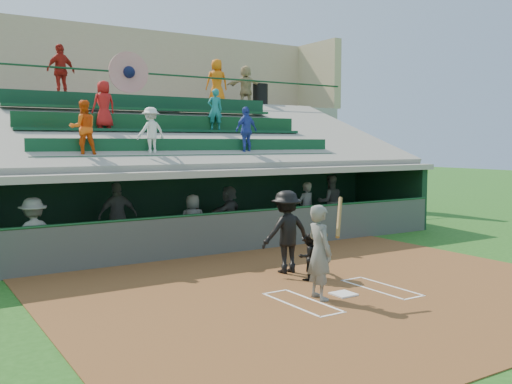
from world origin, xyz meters
TOP-DOWN VIEW (x-y plane):
  - ground at (0.00, 0.00)m, footprint 100.00×100.00m
  - dirt_slab at (0.00, 0.50)m, footprint 11.00×9.00m
  - home_plate at (0.00, 0.00)m, footprint 0.43×0.43m
  - batters_box_chalk at (0.00, 0.00)m, footprint 2.65×1.85m
  - dugout_floor at (0.00, 6.75)m, footprint 16.00×3.50m
  - concourse_slab at (0.00, 13.50)m, footprint 20.00×3.00m
  - grandstand at (-0.01, 10.51)m, footprint 20.40×10.40m
  - batter_at_plate at (-0.58, 0.03)m, footprint 0.88×0.78m
  - catcher at (0.17, 1.35)m, footprint 0.52×0.42m
  - home_umpire at (0.18, 2.21)m, footprint 1.26×0.75m
  - dugout_bench at (0.27, 7.92)m, footprint 16.29×1.30m
  - dugout_player_a at (-4.78, 5.24)m, footprint 1.17×0.74m
  - dugout_player_b at (-2.17, 7.08)m, footprint 1.11×0.48m
  - dugout_player_c at (-0.42, 5.87)m, footprint 0.84×0.64m
  - dugout_player_d at (1.39, 7.02)m, footprint 1.54×1.22m
  - dugout_player_e at (3.68, 6.06)m, footprint 0.67×0.48m
  - dugout_player_f at (5.35, 6.86)m, footprint 1.10×0.99m
  - trash_bin at (6.27, 12.79)m, footprint 0.66×0.66m
  - concourse_staff_a at (-2.38, 12.17)m, footprint 1.16×0.79m
  - concourse_staff_b at (3.84, 12.30)m, footprint 1.01×0.79m
  - concourse_staff_c at (5.53, 12.81)m, footprint 1.68×1.03m

SIDE VIEW (x-z plane):
  - ground at x=0.00m, z-range 0.00..0.00m
  - dirt_slab at x=0.00m, z-range 0.00..0.02m
  - dugout_floor at x=0.00m, z-range 0.00..0.04m
  - batters_box_chalk at x=0.00m, z-range 0.02..0.03m
  - home_plate at x=0.00m, z-range 0.02..0.05m
  - dugout_bench at x=0.27m, z-range 0.04..0.53m
  - catcher at x=0.17m, z-range 0.02..1.05m
  - dugout_player_c at x=-0.42m, z-range 0.04..1.59m
  - dugout_player_d at x=1.39m, z-range 0.04..1.68m
  - dugout_player_e at x=3.68m, z-range 0.04..1.77m
  - dugout_player_a at x=-4.78m, z-range 0.04..1.77m
  - batter_at_plate at x=-0.58m, z-range -0.04..1.92m
  - dugout_player_f at x=5.35m, z-range 0.04..1.89m
  - home_umpire at x=0.18m, z-range 0.02..1.93m
  - dugout_player_b at x=-2.17m, z-range 0.04..1.91m
  - grandstand at x=-0.01m, z-range -1.64..6.16m
  - concourse_slab at x=0.00m, z-range 0.00..4.60m
  - trash_bin at x=6.27m, z-range 4.60..5.59m
  - concourse_staff_c at x=5.53m, z-range 4.60..6.33m
  - concourse_staff_b at x=3.84m, z-range 4.60..6.41m
  - concourse_staff_a at x=-2.38m, z-range 4.60..6.43m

